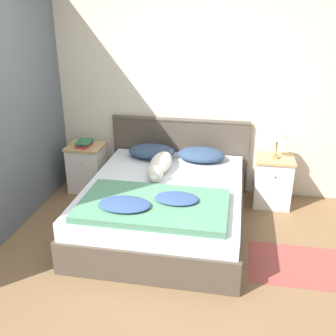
% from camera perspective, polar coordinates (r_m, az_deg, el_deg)
% --- Properties ---
extents(ground_plane, '(16.00, 16.00, 0.00)m').
position_cam_1_polar(ground_plane, '(3.48, -4.84, -17.32)').
color(ground_plane, brown).
extents(wall_back, '(9.00, 0.06, 2.55)m').
position_cam_1_polar(wall_back, '(4.84, 1.28, 11.37)').
color(wall_back, beige).
rests_on(wall_back, ground_plane).
extents(wall_side_left, '(0.06, 3.10, 2.55)m').
position_cam_1_polar(wall_side_left, '(4.37, -21.47, 8.54)').
color(wall_side_left, slate).
rests_on(wall_side_left, ground_plane).
extents(bed, '(1.63, 1.96, 0.51)m').
position_cam_1_polar(bed, '(4.18, -0.49, -5.56)').
color(bed, '#4C4238').
rests_on(bed, ground_plane).
extents(headboard, '(1.71, 0.06, 0.94)m').
position_cam_1_polar(headboard, '(4.98, 1.68, 2.28)').
color(headboard, '#4C4238').
rests_on(headboard, ground_plane).
extents(nightstand_left, '(0.44, 0.40, 0.60)m').
position_cam_1_polar(nightstand_left, '(5.11, -11.66, 0.08)').
color(nightstand_left, white).
rests_on(nightstand_left, ground_plane).
extents(nightstand_right, '(0.44, 0.40, 0.60)m').
position_cam_1_polar(nightstand_right, '(4.79, 14.93, -1.86)').
color(nightstand_right, white).
rests_on(nightstand_right, ground_plane).
extents(pillow_left, '(0.56, 0.40, 0.15)m').
position_cam_1_polar(pillow_left, '(4.75, -2.40, 2.43)').
color(pillow_left, navy).
rests_on(pillow_left, bed).
extents(pillow_right, '(0.56, 0.40, 0.15)m').
position_cam_1_polar(pillow_right, '(4.66, 4.83, 1.96)').
color(pillow_right, navy).
rests_on(pillow_right, bed).
extents(quilt, '(1.34, 0.80, 0.11)m').
position_cam_1_polar(quilt, '(3.58, -2.30, -5.35)').
color(quilt, '#4C8466').
rests_on(quilt, bed).
extents(dog, '(0.23, 0.82, 0.19)m').
position_cam_1_polar(dog, '(4.33, -1.19, 0.46)').
color(dog, silver).
rests_on(dog, bed).
extents(book_stack, '(0.19, 0.24, 0.07)m').
position_cam_1_polar(book_stack, '(4.98, -12.06, 3.54)').
color(book_stack, '#AD2D28').
rests_on(book_stack, nightstand_left).
extents(table_lamp, '(0.21, 0.21, 0.35)m').
position_cam_1_polar(table_lamp, '(4.59, 15.65, 4.69)').
color(table_lamp, '#9E7A4C').
rests_on(table_lamp, nightstand_right).
extents(rug, '(1.25, 0.66, 0.00)m').
position_cam_1_polar(rug, '(3.96, 20.89, -13.32)').
color(rug, '#93423D').
rests_on(rug, ground_plane).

